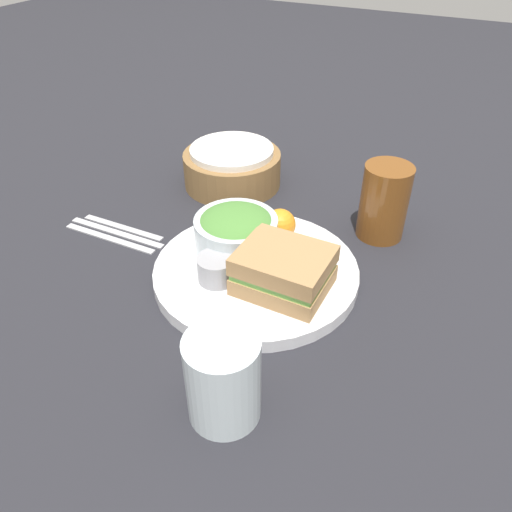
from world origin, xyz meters
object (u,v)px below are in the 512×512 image
object	(u,v)px
plate	(256,272)
salad_bowl	(236,230)
bread_basket	(232,167)
water_glass	(223,379)
fork	(109,238)
spoon	(123,227)
sandwich	(284,270)
drink_glass	(384,202)
dressing_cup	(217,269)
knife	(116,232)

from	to	relation	value
plate	salad_bowl	bearing A→B (deg)	150.42
bread_basket	water_glass	bearing A→B (deg)	-62.35
salad_bowl	plate	bearing A→B (deg)	-29.58
fork	spoon	world-z (taller)	same
sandwich	fork	xyz separation A→B (m)	(-0.32, 0.01, -0.05)
drink_glass	spoon	size ratio (longest dim) A/B	0.78
water_glass	bread_basket	bearing A→B (deg)	117.65
bread_basket	dressing_cup	bearing A→B (deg)	-65.30
bread_basket	drink_glass	bearing A→B (deg)	-8.13
plate	sandwich	size ratio (longest dim) A/B	2.44
salad_bowl	dressing_cup	world-z (taller)	salad_bowl
salad_bowl	bread_basket	distance (m)	0.25
dressing_cup	water_glass	world-z (taller)	water_glass
plate	fork	xyz separation A→B (m)	(-0.26, -0.02, -0.01)
salad_bowl	knife	xyz separation A→B (m)	(-0.22, -0.03, -0.05)
dressing_cup	spoon	distance (m)	0.24
drink_glass	spoon	world-z (taller)	drink_glass
drink_glass	water_glass	bearing A→B (deg)	-98.06
sandwich	fork	distance (m)	0.32
dressing_cup	knife	bearing A→B (deg)	167.72
knife	bread_basket	bearing A→B (deg)	-111.40
sandwich	dressing_cup	xyz separation A→B (m)	(-0.09, -0.03, -0.01)
salad_bowl	drink_glass	xyz separation A→B (m)	(0.18, 0.17, 0.01)
spoon	knife	bearing A→B (deg)	90.00
salad_bowl	knife	bearing A→B (deg)	-172.72
water_glass	dressing_cup	bearing A→B (deg)	122.17
bread_basket	plate	bearing A→B (deg)	-54.55
salad_bowl	sandwich	bearing A→B (deg)	-26.64
plate	spoon	xyz separation A→B (m)	(-0.26, 0.02, -0.01)
fork	water_glass	xyz separation A→B (m)	(0.34, -0.21, 0.05)
sandwich	bread_basket	size ratio (longest dim) A/B	0.67
bread_basket	water_glass	world-z (taller)	water_glass
dressing_cup	fork	world-z (taller)	dressing_cup
dressing_cup	water_glass	xyz separation A→B (m)	(0.11, -0.18, 0.02)
knife	spoon	bearing A→B (deg)	-90.00
bread_basket	knife	distance (m)	0.26
sandwich	drink_glass	distance (m)	0.23
knife	sandwich	bearing A→B (deg)	175.61
plate	bread_basket	world-z (taller)	bread_basket
plate	drink_glass	xyz separation A→B (m)	(0.13, 0.20, 0.05)
drink_glass	salad_bowl	bearing A→B (deg)	-136.87
salad_bowl	water_glass	xyz separation A→B (m)	(0.12, -0.25, -0.00)
sandwich	bread_basket	xyz separation A→B (m)	(-0.23, 0.26, -0.01)
plate	water_glass	world-z (taller)	water_glass
drink_glass	water_glass	world-z (taller)	drink_glass
salad_bowl	spoon	xyz separation A→B (m)	(-0.22, -0.01, -0.05)
salad_bowl	knife	distance (m)	0.23
plate	knife	distance (m)	0.26
fork	spoon	distance (m)	0.04
dressing_cup	knife	size ratio (longest dim) A/B	0.29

